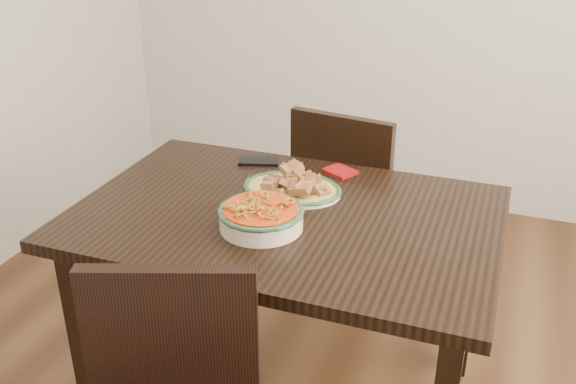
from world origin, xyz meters
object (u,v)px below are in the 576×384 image
(dining_table, at_px, (286,236))
(noodle_bowl, at_px, (261,214))
(chair_far, at_px, (349,198))
(fish_plate, at_px, (292,180))
(smartphone, at_px, (259,161))

(dining_table, bearing_deg, noodle_bowl, -105.55)
(dining_table, relative_size, noodle_bowl, 5.05)
(chair_far, height_order, fish_plate, chair_far)
(dining_table, relative_size, fish_plate, 4.00)
(dining_table, relative_size, smartphone, 8.89)
(fish_plate, bearing_deg, smartphone, 135.43)
(chair_far, relative_size, smartphone, 6.04)
(noodle_bowl, xyz_separation_m, smartphone, (-0.20, 0.46, -0.04))
(smartphone, bearing_deg, fish_plate, -61.72)
(chair_far, bearing_deg, fish_plate, 91.46)
(chair_far, relative_size, noodle_bowl, 3.43)
(dining_table, bearing_deg, fish_plate, 101.97)
(smartphone, bearing_deg, noodle_bowl, -83.82)
(fish_plate, relative_size, smartphone, 2.22)
(noodle_bowl, bearing_deg, fish_plate, 89.22)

